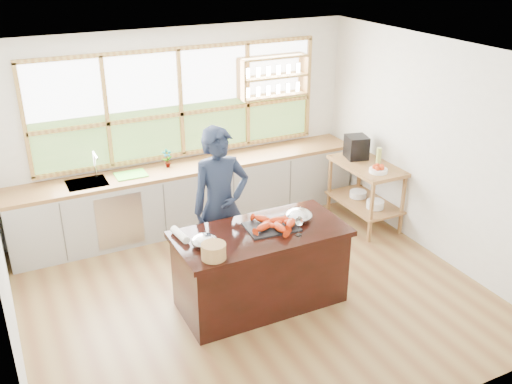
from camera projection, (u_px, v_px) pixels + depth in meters
ground_plane at (253, 293)px, 6.58m from camera, size 5.00×5.00×0.00m
room_shell at (234, 135)px, 6.29m from camera, size 5.02×4.52×2.71m
back_counter at (191, 195)px, 7.97m from camera, size 4.90×0.63×0.90m
right_shelf_unit at (366, 184)px, 7.94m from camera, size 0.62×1.10×0.90m
island at (261, 267)px, 6.23m from camera, size 1.85×0.90×0.90m
cook at (221, 206)px, 6.51m from camera, size 0.71×0.48×1.88m
potted_plant at (167, 158)px, 7.67m from camera, size 0.14×0.10×0.26m
cutting_board at (131, 175)px, 7.46m from camera, size 0.40×0.30×0.01m
espresso_machine at (356, 147)px, 7.98m from camera, size 0.34×0.36×0.32m
wine_bottle at (379, 158)px, 7.65m from camera, size 0.08×0.08×0.28m
fruit_bowl at (378, 169)px, 7.54m from camera, size 0.25×0.25×0.11m
slate_board at (272, 227)px, 6.12m from camera, size 0.58×0.44×0.02m
lobster_pile at (275, 224)px, 6.08m from camera, size 0.52×0.48×0.08m
mixing_bowl_left at (204, 241)px, 5.74m from camera, size 0.27×0.27×0.13m
mixing_bowl_right at (299, 216)px, 6.24m from camera, size 0.30×0.30×0.15m
wine_glass at (299, 222)px, 5.89m from camera, size 0.08×0.08×0.22m
wicker_basket at (214, 251)px, 5.51m from camera, size 0.25×0.25×0.16m
parchment_roll at (180, 235)px, 5.89m from camera, size 0.11×0.31×0.08m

